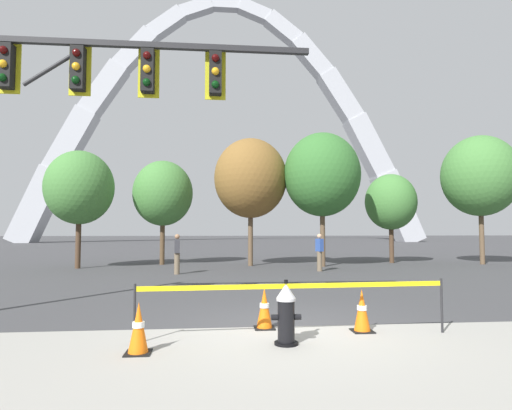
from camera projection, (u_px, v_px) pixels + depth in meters
ground_plane at (285, 329)px, 7.49m from camera, size 240.00×240.00×0.00m
fire_hydrant at (286, 314)px, 6.45m from camera, size 0.46×0.48×0.99m
caution_tape_barrier at (296, 299)px, 6.84m from camera, size 5.13×0.28×0.92m
traffic_cone_by_hydrant at (362, 311)px, 7.25m from camera, size 0.36×0.36×0.73m
traffic_cone_mid_sidewalk at (264, 309)px, 7.48m from camera, size 0.36×0.36×0.73m
traffic_cone_curb_edge at (138, 329)px, 5.96m from camera, size 0.36×0.36×0.73m
traffic_signal_gantry at (56, 99)px, 8.54m from camera, size 7.82×0.44×6.00m
monument_arch at (225, 130)px, 61.61m from camera, size 59.25×3.29×36.83m
tree_far_left at (80, 188)px, 19.43m from camera, size 3.10×3.10×5.42m
tree_left_mid at (163, 193)px, 21.52m from camera, size 3.02×3.02×5.29m
tree_center_left at (251, 178)px, 20.93m from camera, size 3.60×3.60×6.31m
tree_center_right at (322, 175)px, 20.47m from camera, size 3.70×3.70×6.48m
tree_right_mid at (391, 202)px, 22.65m from camera, size 2.72×2.72×4.76m
tree_far_right at (480, 176)px, 21.79m from camera, size 3.80×3.80×6.65m
pedestrian_walking_left at (177, 254)px, 16.73m from camera, size 0.22×0.35×1.59m
pedestrian_standing_center at (320, 252)px, 17.99m from camera, size 0.31×0.39×1.59m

